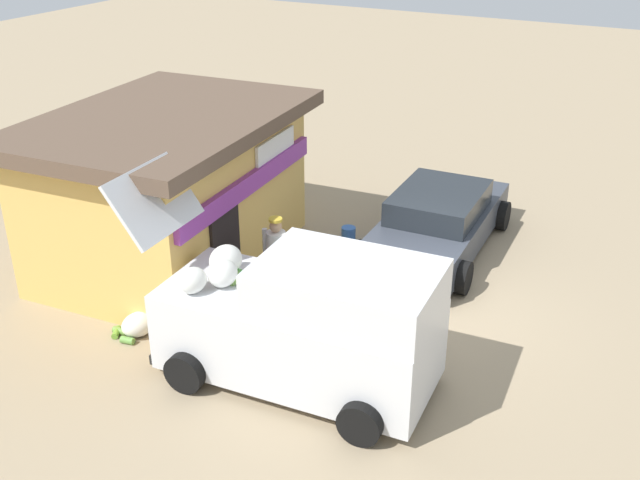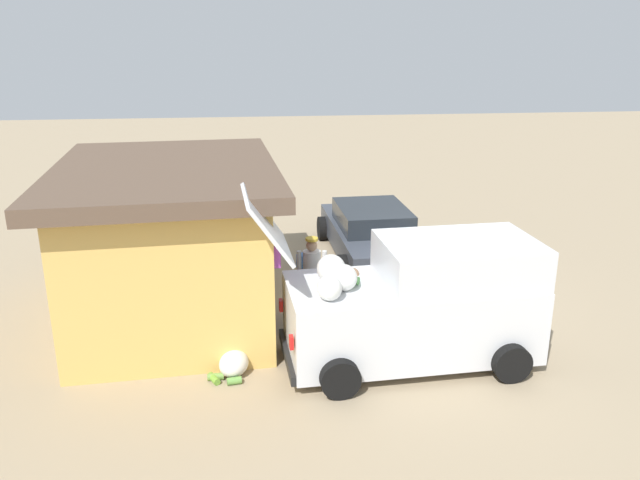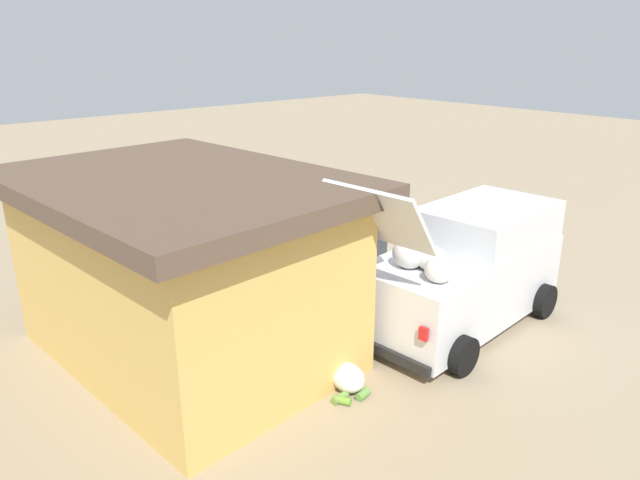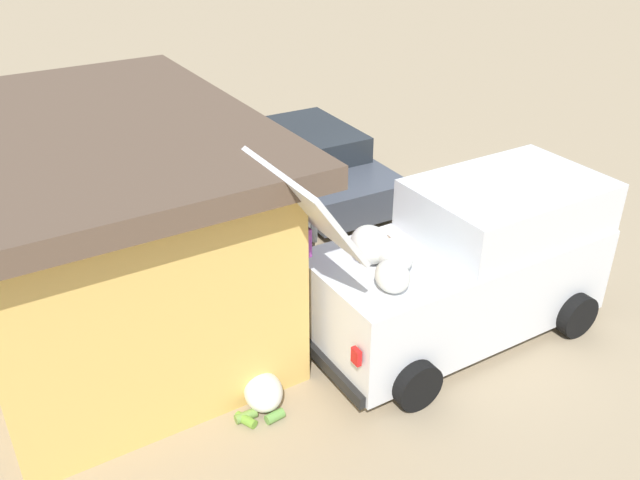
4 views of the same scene
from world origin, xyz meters
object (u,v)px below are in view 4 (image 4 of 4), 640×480
Objects in this scene: parked_sedan at (308,161)px; paint_bucket at (236,209)px; delivery_van at (466,264)px; vendor_standing at (299,238)px; customer_bending at (363,273)px; storefront_bar at (103,228)px; unloaded_banana_pile at (262,393)px.

parked_sedan is 14.98× the size of paint_bucket.
vendor_standing is (1.84, 1.58, -0.11)m from delivery_van.
parked_sedan is at bearing -28.75° from vendor_standing.
delivery_van is 15.79× the size of paint_bucket.
paint_bucket is (2.80, -0.06, -0.77)m from vendor_standing.
customer_bending is (-1.23, -0.36, -0.02)m from vendor_standing.
vendor_standing is at bearing -100.34° from storefront_bar.
delivery_van reaches higher than unloaded_banana_pile.
parked_sedan is 3.00× the size of customer_bending.
storefront_bar reaches higher than customer_bending.
delivery_van is at bearing -139.23° from vendor_standing.
delivery_van is at bearing -116.48° from customer_bending.
unloaded_banana_pile is at bearing 143.53° from vendor_standing.
unloaded_banana_pile is 5.05m from paint_bucket.
vendor_standing is 5.34× the size of paint_bucket.
paint_bucket is (-0.49, 1.74, -0.45)m from parked_sedan.
storefront_bar is at bearing 24.69° from unloaded_banana_pile.
customer_bending is at bearing -67.06° from unloaded_banana_pile.
paint_bucket is at bearing 18.18° from delivery_van.
customer_bending is (0.61, 1.22, -0.13)m from delivery_van.
storefront_bar is 19.19× the size of paint_bucket.
delivery_van is 5.15m from parked_sedan.
parked_sedan is (2.81, -4.44, -0.92)m from storefront_bar.
unloaded_banana_pile is 2.94× the size of paint_bucket.
vendor_standing is 1.07× the size of customer_bending.
vendor_standing is 1.82× the size of unloaded_banana_pile.
delivery_van is 2.43m from vendor_standing.
vendor_standing reaches higher than customer_bending.
unloaded_banana_pile is (-2.01, 1.49, -0.75)m from vendor_standing.
customer_bending is (-4.52, 1.45, 0.30)m from parked_sedan.
parked_sedan reaches higher than unloaded_banana_pile.
vendor_standing is 2.91m from paint_bucket.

